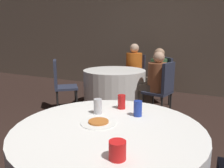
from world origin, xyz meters
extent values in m
cube|color=#7A6B5B|center=(0.00, 4.26, 1.40)|extent=(16.00, 0.06, 2.80)
cylinder|color=white|center=(-1.00, 2.49, 0.36)|extent=(1.18, 1.18, 0.72)
cube|color=#2D3347|center=(-1.69, 1.89, 0.43)|extent=(0.56, 0.56, 0.04)
cube|color=#2D3347|center=(-1.82, 1.77, 0.69)|extent=(0.29, 0.32, 0.49)
cylinder|color=black|center=(-1.67, 2.13, 0.21)|extent=(0.03, 0.03, 0.41)
cylinder|color=black|center=(-1.45, 1.87, 0.21)|extent=(0.03, 0.03, 0.41)
cylinder|color=black|center=(-1.93, 1.90, 0.21)|extent=(0.03, 0.03, 0.41)
cylinder|color=black|center=(-1.70, 1.65, 0.21)|extent=(0.03, 0.03, 0.41)
cube|color=#2D3347|center=(-0.11, 2.32, 0.43)|extent=(0.47, 0.47, 0.04)
cube|color=#2D3347|center=(0.07, 2.29, 0.69)|extent=(0.12, 0.38, 0.49)
cylinder|color=black|center=(-0.31, 2.18, 0.21)|extent=(0.03, 0.03, 0.41)
cylinder|color=black|center=(-0.25, 2.52, 0.21)|extent=(0.03, 0.03, 0.41)
cylinder|color=black|center=(0.02, 2.12, 0.21)|extent=(0.03, 0.03, 0.41)
cylinder|color=black|center=(0.09, 2.46, 0.21)|extent=(0.03, 0.03, 0.41)
cube|color=#2D3347|center=(-0.32, 3.08, 0.43)|extent=(0.56, 0.56, 0.04)
cube|color=#2D3347|center=(-0.18, 3.20, 0.69)|extent=(0.29, 0.32, 0.49)
cylinder|color=black|center=(-0.33, 2.84, 0.21)|extent=(0.03, 0.03, 0.41)
cylinder|color=black|center=(-0.56, 3.10, 0.21)|extent=(0.03, 0.03, 0.41)
cylinder|color=black|center=(-0.08, 3.07, 0.21)|extent=(0.03, 0.03, 0.41)
cylinder|color=black|center=(-0.30, 3.32, 0.21)|extent=(0.03, 0.03, 0.41)
cube|color=#2D3347|center=(-0.97, 3.40, 0.43)|extent=(0.41, 0.41, 0.04)
cube|color=#2D3347|center=(-0.96, 3.58, 0.69)|extent=(0.38, 0.06, 0.49)
cylinder|color=black|center=(-0.81, 3.22, 0.21)|extent=(0.03, 0.03, 0.41)
cylinder|color=black|center=(-1.15, 3.23, 0.21)|extent=(0.03, 0.03, 0.41)
cylinder|color=black|center=(-0.80, 3.56, 0.21)|extent=(0.03, 0.03, 0.41)
cylinder|color=black|center=(-1.13, 3.57, 0.21)|extent=(0.03, 0.03, 0.41)
cylinder|color=#4C4238|center=(-0.48, 2.94, 0.23)|extent=(0.24, 0.24, 0.45)
cube|color=#4C4238|center=(-0.40, 3.01, 0.50)|extent=(0.44, 0.44, 0.12)
cylinder|color=#38663D|center=(-0.32, 3.08, 0.68)|extent=(0.32, 0.32, 0.47)
sphere|color=tan|center=(-0.32, 3.08, 1.02)|extent=(0.21, 0.21, 0.21)
cylinder|color=#4C4238|center=(-0.33, 2.36, 0.23)|extent=(0.24, 0.24, 0.45)
cube|color=#4C4238|center=(-0.22, 2.34, 0.50)|extent=(0.37, 0.38, 0.12)
cylinder|color=brown|center=(-0.11, 2.32, 0.69)|extent=(0.34, 0.34, 0.47)
sphere|color=tan|center=(-0.11, 2.32, 1.01)|extent=(0.18, 0.18, 0.18)
cylinder|color=#4C4238|center=(-0.98, 3.18, 0.23)|extent=(0.24, 0.24, 0.45)
cube|color=#4C4238|center=(-0.98, 3.29, 0.50)|extent=(0.35, 0.33, 0.12)
cylinder|color=orange|center=(-0.97, 3.40, 0.72)|extent=(0.36, 0.36, 0.54)
sphere|color=#DBB293|center=(-0.97, 3.40, 1.09)|extent=(0.21, 0.21, 0.21)
cylinder|color=white|center=(0.09, 0.09, 0.73)|extent=(0.26, 0.26, 0.01)
cylinder|color=#BC6628|center=(0.09, 0.09, 0.73)|extent=(0.15, 0.15, 0.01)
cylinder|color=#1E38A5|center=(0.28, 0.36, 0.78)|extent=(0.07, 0.07, 0.12)
cylinder|color=silver|center=(-0.02, 0.26, 0.78)|extent=(0.07, 0.07, 0.12)
cylinder|color=red|center=(0.10, 0.47, 0.78)|extent=(0.07, 0.07, 0.12)
cylinder|color=red|center=(0.42, -0.27, 0.77)|extent=(0.09, 0.09, 0.10)
camera|label=1|loc=(0.86, -1.17, 1.32)|focal=35.00mm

